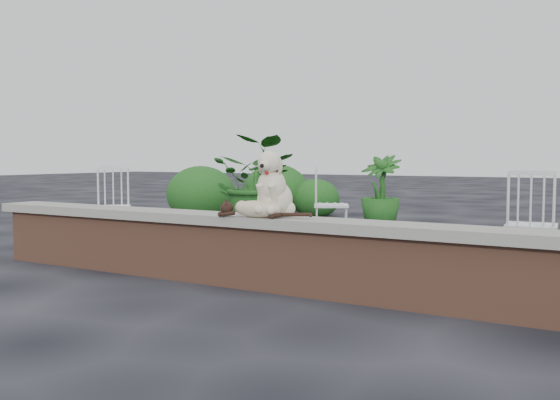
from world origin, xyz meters
The scene contains 11 objects.
ground centered at (0.00, 0.00, 0.00)m, with size 60.00×60.00×0.00m, color black.
brick_wall centered at (0.00, 0.00, 0.25)m, with size 6.00×0.30×0.50m, color brown.
capstone centered at (0.00, 0.00, 0.54)m, with size 6.20×0.40×0.08m, color slate.
dog centered at (0.02, 0.03, 0.85)m, with size 0.35×0.46×0.53m, color beige, non-canonical shape.
cat centered at (-0.06, -0.12, 0.66)m, with size 0.89×0.21×0.15m, color tan, non-canonical shape.
chair_a centered at (-2.93, 1.15, 0.47)m, with size 0.56×0.56×0.94m, color silver, non-canonical shape.
chair_c centered at (1.72, 1.56, 0.47)m, with size 0.56×0.56×0.94m, color silver, non-canonical shape.
chair_e centered at (-0.78, 2.75, 0.47)m, with size 0.56×0.56×0.94m, color silver, non-canonical shape.
potted_plant_a centered at (-2.33, 3.50, 0.69)m, with size 1.23×1.07×1.37m, color #164F17.
potted_plant_b centered at (-0.82, 4.56, 0.54)m, with size 0.61×0.61×1.09m, color #164F17.
shrubbery centered at (-3.38, 4.99, 0.41)m, with size 2.45×2.59×0.98m.
Camera 1 is at (2.49, -4.12, 1.05)m, focal length 39.11 mm.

